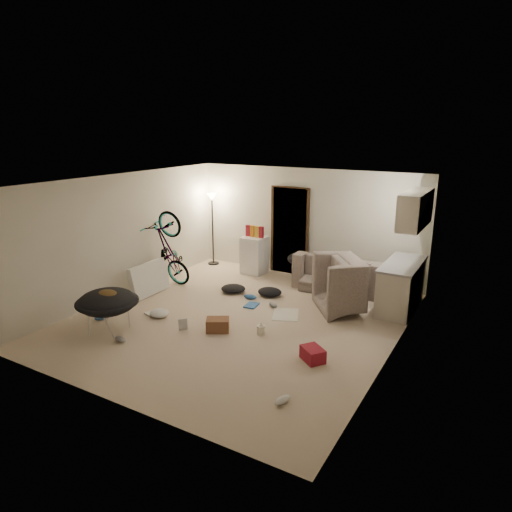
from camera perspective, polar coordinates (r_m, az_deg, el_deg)
The scene contains 39 objects.
floor at distance 8.42m, azimuth -2.27°, elevation -7.95°, with size 5.50×6.00×0.02m, color beige.
ceiling at distance 7.75m, azimuth -2.47°, elevation 9.35°, with size 5.50×6.00×0.02m, color white.
wall_back at distance 10.59m, azimuth 6.36°, elevation 4.12°, with size 5.50×0.02×2.50m, color beige.
wall_front at distance 5.81m, azimuth -18.48°, elevation -6.58°, with size 5.50×0.02×2.50m, color beige.
wall_left at distance 9.71m, azimuth -16.30°, elevation 2.50°, with size 0.02×6.00×2.50m, color beige.
wall_right at distance 6.98m, azimuth 17.20°, elevation -2.70°, with size 0.02×6.00×2.50m, color beige.
doorway at distance 10.76m, azimuth 4.29°, elevation 3.11°, with size 0.85×0.10×2.04m, color black.
door_trim at distance 10.74m, azimuth 4.22°, elevation 3.08°, with size 0.97×0.04×2.10m, color #382413.
floor_lamp at distance 11.43m, azimuth -5.50°, elevation 5.31°, with size 0.28×0.28×1.81m.
kitchen_counter at distance 9.16m, azimuth 17.66°, elevation -3.69°, with size 0.60×1.50×0.88m, color beige.
counter_top at distance 9.02m, azimuth 17.90°, elevation -0.93°, with size 0.64×1.54×0.04m, color gray.
kitchen_uppers at distance 8.77m, azimuth 19.31°, elevation 5.54°, with size 0.38×1.40×0.65m, color beige.
sofa at distance 9.96m, azimuth 10.44°, elevation -2.58°, with size 1.92×0.75×0.56m, color #333A33.
armchair at distance 8.94m, azimuth 12.63°, elevation -4.19°, with size 1.17×1.02×0.76m, color #333A33.
bicycle at distance 10.20m, azimuth -10.74°, elevation -1.15°, with size 0.60×1.73×0.91m, color black.
book_asset at distance 8.07m, azimuth -9.64°, elevation -9.13°, with size 0.15×0.21×0.02m, color maroon.
mini_fridge at distance 10.88m, azimuth -0.21°, elevation 0.14°, with size 0.52×0.52×0.88m, color white.
snack_box_0 at distance 10.82m, azimuth -1.00°, elevation 3.12°, with size 0.10×0.07×0.30m, color maroon.
snack_box_1 at distance 10.76m, azimuth -0.45°, elevation 3.05°, with size 0.10×0.07×0.30m, color orange.
snack_box_2 at distance 10.70m, azimuth 0.11°, elevation 2.98°, with size 0.10×0.07×0.30m, color gold.
snack_box_3 at distance 10.65m, azimuth 0.67°, elevation 2.90°, with size 0.10×0.07×0.30m, color maroon.
saucer_chair at distance 8.16m, azimuth -18.04°, elevation -6.11°, with size 1.05×1.05×0.75m.
hoodie at distance 8.03m, azimuth -18.08°, elevation -4.87°, with size 0.48×0.40×0.22m, color #50371B.
sofa_drape at distance 10.22m, azimuth 5.50°, elevation -0.39°, with size 0.56×0.46×0.28m, color black.
tv_box at distance 9.76m, azimuth -13.24°, elevation -2.80°, with size 0.12×1.01×0.67m, color silver.
drink_case_a at distance 7.94m, azimuth -4.81°, elevation -8.57°, with size 0.39×0.28×0.22m, color brown.
drink_case_b at distance 7.04m, azimuth 7.11°, elevation -12.09°, with size 0.36×0.27×0.21m, color maroon.
juicer at distance 7.82m, azimuth 0.65°, elevation -9.12°, with size 0.15×0.15×0.21m.
newspaper at distance 8.62m, azimuth 3.72°, elevation -7.29°, with size 0.47×0.61×0.01m, color silver.
book_blue at distance 8.99m, azimuth -0.57°, elevation -6.18°, with size 0.23×0.31×0.03m, color #2E61A7.
book_white at distance 8.86m, azimuth -12.83°, elevation -6.95°, with size 0.19×0.25×0.02m, color silver.
shoe_0 at distance 9.32m, azimuth -0.72°, elevation -5.12°, with size 0.28×0.11×0.10m, color #2E61A7.
shoe_1 at distance 8.93m, azimuth 2.15°, elevation -6.13°, with size 0.24×0.10×0.09m, color slate.
shoe_2 at distance 8.84m, azimuth -18.72°, elevation -7.20°, with size 0.28×0.11×0.10m, color #2E61A7.
shoe_3 at distance 7.87m, azimuth -16.59°, elevation -9.95°, with size 0.25×0.10×0.09m, color slate.
shoe_4 at distance 6.07m, azimuth 3.31°, elevation -17.53°, with size 0.26×0.11×0.10m, color white.
clothes_lump_a at distance 9.50m, azimuth 1.73°, elevation -4.51°, with size 0.50×0.43×0.16m, color black.
clothes_lump_b at distance 9.71m, azimuth -2.87°, elevation -4.09°, with size 0.51×0.45×0.16m, color black.
clothes_lump_c at distance 8.70m, azimuth -11.98°, elevation -6.99°, with size 0.39×0.34×0.12m, color silver.
Camera 1 is at (4.12, -6.51, 3.39)m, focal length 32.00 mm.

